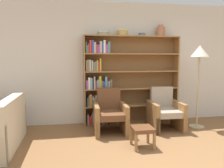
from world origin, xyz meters
The scene contains 11 objects.
ground_plane centered at (0.00, 0.00, 0.00)m, with size 24.00×24.00×0.00m, color brown.
wall_back centered at (0.00, 2.34, 1.38)m, with size 12.00×0.06×2.75m.
bookshelf centered at (-0.35, 2.17, 0.99)m, with size 2.15×0.30×1.98m.
bowl_terracotta centered at (-0.78, 2.15, 2.03)m, with size 0.26×0.26×0.07m.
bowl_brass centered at (-0.35, 2.15, 2.05)m, with size 0.24×0.24×0.12m.
bowl_sage centered at (0.10, 2.15, 2.02)m, with size 0.17×0.17×0.07m.
vase_tall centered at (0.54, 2.15, 2.10)m, with size 0.19×0.19×0.26m.
armchair_leather centered at (-0.72, 1.62, 0.38)m, with size 0.66×0.70×0.87m.
armchair_cushioned centered at (0.45, 1.62, 0.38)m, with size 0.66×0.70×0.87m.
floor_lamp centered at (1.19, 1.61, 1.51)m, with size 0.38×0.38×1.76m.
footstool centered at (-0.31, 0.76, 0.28)m, with size 0.34×0.34×0.35m.
Camera 1 is at (-1.42, -2.62, 1.47)m, focal length 35.00 mm.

